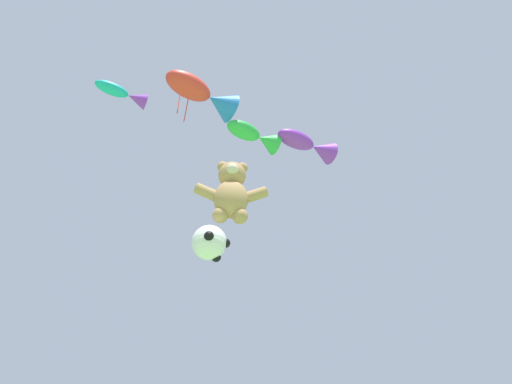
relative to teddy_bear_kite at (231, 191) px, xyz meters
name	(u,v)px	position (x,y,z in m)	size (l,w,h in m)	color
teddy_bear_kite	(231,191)	(0.00, 0.00, 0.00)	(2.19, 0.97, 2.23)	tan
soccer_ball_kite	(210,243)	(-0.51, 0.04, -1.75)	(1.04, 1.03, 0.96)	white
fish_kite_violet	(309,145)	(2.70, 0.71, 2.86)	(2.37, 1.59, 0.84)	purple
fish_kite_emerald	(256,136)	(0.74, 0.27, 2.69)	(2.03, 1.49, 0.79)	green
fish_kite_crimson	(205,95)	(-1.04, -0.72, 3.47)	(2.60, 2.06, 1.05)	red
fish_kite_teal	(125,94)	(-3.33, -1.42, 2.38)	(1.57, 1.04, 0.50)	#19ADB2
diamond_kite	(186,86)	(-1.74, -0.53, 4.14)	(0.84, 0.81, 2.71)	green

